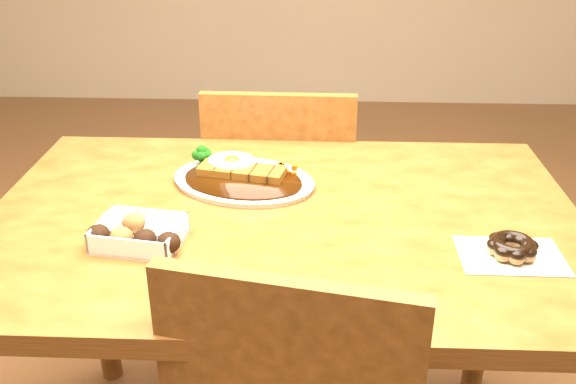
{
  "coord_description": "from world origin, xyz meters",
  "views": [
    {
      "loc": [
        0.06,
        -1.14,
        1.36
      ],
      "look_at": [
        0.01,
        -0.02,
        0.81
      ],
      "focal_mm": 40.0,
      "sensor_mm": 36.0,
      "label": 1
    }
  ],
  "objects_px": {
    "table": "(284,255)",
    "chair_far": "(282,209)",
    "katsu_curry_plate": "(242,177)",
    "donut_box": "(137,233)",
    "pon_de_ring": "(512,248)"
  },
  "relations": [
    {
      "from": "chair_far",
      "to": "pon_de_ring",
      "type": "bearing_deg",
      "value": 124.43
    },
    {
      "from": "donut_box",
      "to": "chair_far",
      "type": "bearing_deg",
      "value": 70.64
    },
    {
      "from": "table",
      "to": "chair_far",
      "type": "bearing_deg",
      "value": 93.43
    },
    {
      "from": "chair_far",
      "to": "donut_box",
      "type": "distance_m",
      "value": 0.76
    },
    {
      "from": "table",
      "to": "chair_far",
      "type": "height_order",
      "value": "chair_far"
    },
    {
      "from": "donut_box",
      "to": "pon_de_ring",
      "type": "relative_size",
      "value": 0.96
    },
    {
      "from": "table",
      "to": "chair_far",
      "type": "distance_m",
      "value": 0.56
    },
    {
      "from": "table",
      "to": "katsu_curry_plate",
      "type": "distance_m",
      "value": 0.21
    },
    {
      "from": "katsu_curry_plate",
      "to": "donut_box",
      "type": "height_order",
      "value": "katsu_curry_plate"
    },
    {
      "from": "chair_far",
      "to": "katsu_curry_plate",
      "type": "relative_size",
      "value": 2.42
    },
    {
      "from": "table",
      "to": "donut_box",
      "type": "relative_size",
      "value": 6.75
    },
    {
      "from": "chair_far",
      "to": "pon_de_ring",
      "type": "height_order",
      "value": "chair_far"
    },
    {
      "from": "table",
      "to": "pon_de_ring",
      "type": "relative_size",
      "value": 6.48
    },
    {
      "from": "katsu_curry_plate",
      "to": "donut_box",
      "type": "relative_size",
      "value": 2.03
    },
    {
      "from": "table",
      "to": "pon_de_ring",
      "type": "xyz_separation_m",
      "value": [
        0.42,
        -0.14,
        0.12
      ]
    }
  ]
}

